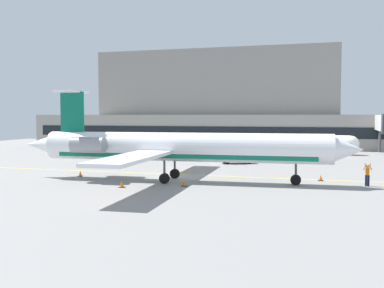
{
  "coord_description": "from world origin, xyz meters",
  "views": [
    {
      "loc": [
        13.87,
        -41.09,
        5.93
      ],
      "look_at": [
        0.42,
        4.25,
        3.0
      ],
      "focal_mm": 43.13,
      "sensor_mm": 36.0,
      "label": 1
    }
  ],
  "objects_px": {
    "belt_loader": "(137,148)",
    "fuel_tank": "(329,144)",
    "baggage_tug": "(118,146)",
    "marshaller": "(367,174)",
    "regional_jet": "(177,147)",
    "pushback_tractor": "(233,155)"
  },
  "relations": [
    {
      "from": "belt_loader",
      "to": "baggage_tug",
      "type": "bearing_deg",
      "value": 134.0
    },
    {
      "from": "baggage_tug",
      "to": "marshaller",
      "type": "xyz_separation_m",
      "value": [
        36.98,
        -29.22,
        0.15
      ]
    },
    {
      "from": "pushback_tractor",
      "to": "fuel_tank",
      "type": "height_order",
      "value": "fuel_tank"
    },
    {
      "from": "regional_jet",
      "to": "pushback_tractor",
      "type": "distance_m",
      "value": 16.83
    },
    {
      "from": "baggage_tug",
      "to": "fuel_tank",
      "type": "relative_size",
      "value": 0.46
    },
    {
      "from": "marshaller",
      "to": "baggage_tug",
      "type": "bearing_deg",
      "value": 141.69
    },
    {
      "from": "fuel_tank",
      "to": "pushback_tractor",
      "type": "bearing_deg",
      "value": -123.05
    },
    {
      "from": "baggage_tug",
      "to": "fuel_tank",
      "type": "distance_m",
      "value": 34.09
    },
    {
      "from": "belt_loader",
      "to": "fuel_tank",
      "type": "distance_m",
      "value": 29.28
    },
    {
      "from": "regional_jet",
      "to": "baggage_tug",
      "type": "height_order",
      "value": "regional_jet"
    },
    {
      "from": "pushback_tractor",
      "to": "belt_loader",
      "type": "bearing_deg",
      "value": 154.56
    },
    {
      "from": "regional_jet",
      "to": "fuel_tank",
      "type": "relative_size",
      "value": 3.58
    },
    {
      "from": "belt_loader",
      "to": "marshaller",
      "type": "xyz_separation_m",
      "value": [
        30.63,
        -22.65,
        -0.01
      ]
    },
    {
      "from": "regional_jet",
      "to": "marshaller",
      "type": "relative_size",
      "value": 15.91
    },
    {
      "from": "baggage_tug",
      "to": "belt_loader",
      "type": "bearing_deg",
      "value": -46.0
    },
    {
      "from": "baggage_tug",
      "to": "marshaller",
      "type": "height_order",
      "value": "marshaller"
    },
    {
      "from": "pushback_tractor",
      "to": "belt_loader",
      "type": "height_order",
      "value": "belt_loader"
    },
    {
      "from": "regional_jet",
      "to": "belt_loader",
      "type": "height_order",
      "value": "regional_jet"
    },
    {
      "from": "regional_jet",
      "to": "fuel_tank",
      "type": "height_order",
      "value": "regional_jet"
    },
    {
      "from": "pushback_tractor",
      "to": "marshaller",
      "type": "distance_m",
      "value": 20.79
    },
    {
      "from": "regional_jet",
      "to": "belt_loader",
      "type": "xyz_separation_m",
      "value": [
        -14.39,
        24.3,
        -2.06
      ]
    },
    {
      "from": "regional_jet",
      "to": "baggage_tug",
      "type": "distance_m",
      "value": 37.25
    }
  ]
}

